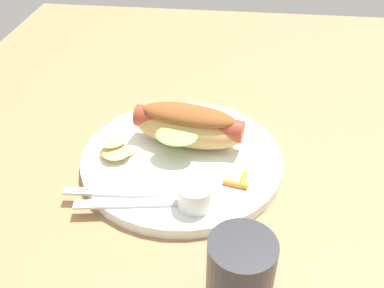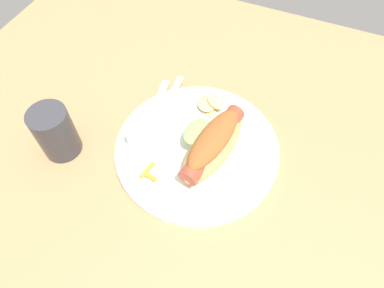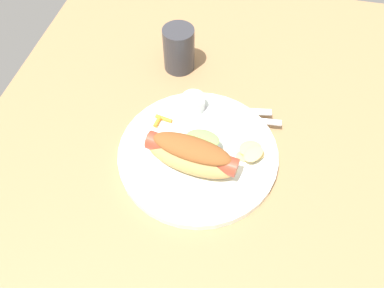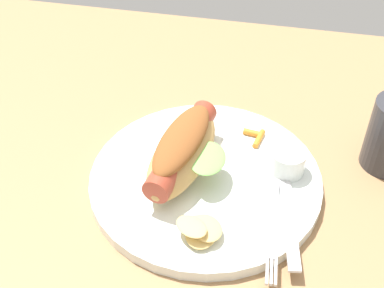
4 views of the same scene
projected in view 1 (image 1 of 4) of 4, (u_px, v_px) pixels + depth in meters
The scene contains 9 objects.
ground_plane at pixel (174, 152), 68.36cm from camera, with size 120.00×90.00×1.80cm, color #9E754C.
plate at pixel (182, 159), 64.27cm from camera, with size 29.14×29.14×1.60cm, color white.
hot_dog at pixel (188, 125), 64.19cm from camera, with size 10.32×17.23×6.26cm.
sauce_ramekin at pixel (195, 195), 54.75cm from camera, with size 4.52×4.52×3.18cm, color white.
fork at pixel (124, 193), 57.11cm from camera, with size 2.24×15.25×0.40cm.
knife at pixel (131, 203), 55.63cm from camera, with size 14.56×1.40×0.36cm, color silver.
chips_pile at pixel (116, 150), 63.18cm from camera, with size 6.58×5.67×2.20cm.
carrot_garnish at pixel (239, 182), 58.51cm from camera, with size 3.00×3.46×0.84cm.
drinking_cup at pixel (240, 277), 43.02cm from camera, with size 6.63×6.63×9.79cm, color #333338.
Camera 1 is at (-53.19, -9.18, 41.17)cm, focal length 41.16 mm.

